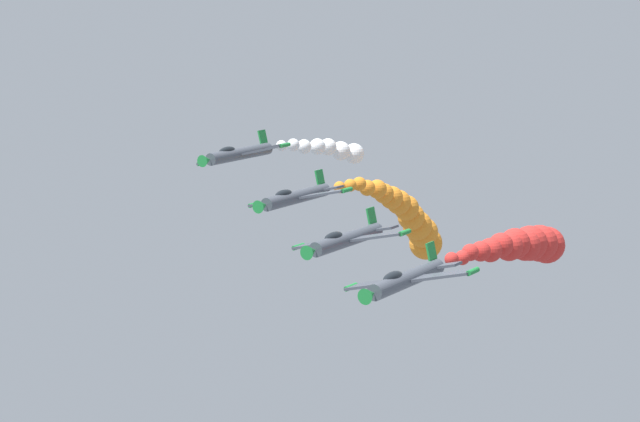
{
  "coord_description": "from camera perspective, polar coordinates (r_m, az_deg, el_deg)",
  "views": [
    {
      "loc": [
        -50.98,
        84.8,
        133.53
      ],
      "look_at": [
        0.0,
        0.0,
        116.25
      ],
      "focal_mm": 72.6,
      "sensor_mm": 36.0,
      "label": 1
    }
  ],
  "objects": [
    {
      "name": "airplane_left_inner",
      "position": [
        94.54,
        1.15,
        -1.26
      ],
      "size": [
        9.42,
        10.35,
        3.04
      ],
      "rotation": [
        0.0,
        0.22,
        0.0
      ],
      "color": "#474C56"
    },
    {
      "name": "airplane_right_inner",
      "position": [
        105.84,
        -1.1,
        0.63
      ],
      "size": [
        9.41,
        10.35,
        3.04
      ],
      "rotation": [
        0.0,
        0.22,
        0.0
      ],
      "color": "#474C56"
    },
    {
      "name": "smoke_trail_lead",
      "position": [
        104.33,
        9.07,
        -1.49
      ],
      "size": [
        3.09,
        21.26,
        4.39
      ],
      "color": "red"
    },
    {
      "name": "airplane_left_outer",
      "position": [
        115.46,
        -3.6,
        2.54
      ],
      "size": [
        9.36,
        10.35,
        3.16
      ],
      "rotation": [
        0.0,
        0.25,
        0.0
      ],
      "color": "#474C56"
    },
    {
      "name": "smoke_trail_left_outer",
      "position": [
        127.24,
        0.51,
        2.73
      ],
      "size": [
        3.2,
        12.45,
        3.37
      ],
      "color": "white"
    },
    {
      "name": "airplane_lead",
      "position": [
        84.87,
        3.8,
        -3.02
      ],
      "size": [
        9.39,
        10.35,
        3.1
      ],
      "rotation": [
        0.0,
        0.23,
        0.0
      ],
      "color": "#474C56"
    },
    {
      "name": "smoke_trail_right_inner",
      "position": [
        128.51,
        4.04,
        -0.46
      ],
      "size": [
        5.03,
        24.81,
        11.33
      ],
      "color": "orange"
    }
  ]
}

